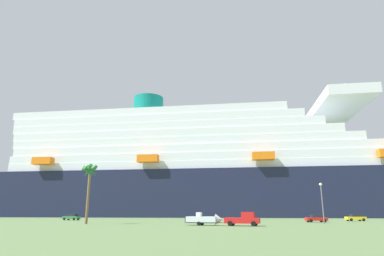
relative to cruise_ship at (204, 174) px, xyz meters
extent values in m
plane|color=#567042|center=(9.06, -45.37, -17.78)|extent=(600.00, 600.00, 0.00)
cube|color=#191E38|center=(2.09, -0.03, -8.83)|extent=(186.11, 42.32, 17.90)
cylinder|color=#191E38|center=(-90.50, 2.22, -8.83)|extent=(38.73, 38.73, 17.90)
cube|color=white|center=(2.09, -0.03, 1.74)|extent=(163.81, 38.75, 3.25)
cube|color=white|center=(-1.61, 0.06, 4.99)|extent=(156.31, 38.33, 3.25)
cube|color=white|center=(-5.32, 0.15, 8.24)|extent=(146.89, 37.50, 3.25)
cube|color=white|center=(-9.02, 0.24, 11.49)|extent=(141.08, 36.56, 3.25)
cube|color=white|center=(-12.72, 0.33, 14.73)|extent=(134.55, 36.05, 3.25)
cube|color=white|center=(-16.43, 0.42, 17.98)|extent=(128.80, 35.27, 3.25)
cube|color=white|center=(-20.13, 0.51, 21.23)|extent=(121.82, 34.79, 3.25)
cube|color=white|center=(-23.84, 0.60, 24.48)|extent=(116.74, 34.02, 3.25)
cube|color=white|center=(57.65, -1.38, 28.10)|extent=(19.53, 42.05, 4.00)
cylinder|color=#0C7266|center=(-25.69, 0.64, 30.90)|extent=(13.94, 13.94, 9.60)
cylinder|color=silver|center=(61.35, -1.47, 32.10)|extent=(0.80, 0.80, 12.00)
cube|color=orange|center=(-63.20, -18.12, 4.02)|extent=(8.08, 3.39, 2.80)
cube|color=orange|center=(-19.99, -19.17, 4.02)|extent=(8.08, 3.39, 2.80)
cube|color=orange|center=(23.22, -20.22, 4.02)|extent=(8.08, 3.39, 2.80)
cube|color=red|center=(12.73, -84.35, -16.93)|extent=(5.89, 3.11, 0.90)
cube|color=red|center=(13.71, -84.56, -16.03)|extent=(2.35, 2.22, 0.90)
cube|color=#26333F|center=(14.37, -84.70, -16.12)|extent=(0.44, 1.66, 0.63)
cylinder|color=black|center=(14.85, -83.78, -17.38)|extent=(0.84, 0.44, 0.80)
cylinder|color=black|center=(14.44, -85.73, -17.38)|extent=(0.84, 0.44, 0.80)
cylinder|color=black|center=(11.18, -83.00, -17.38)|extent=(0.84, 0.44, 0.80)
cylinder|color=black|center=(10.77, -84.96, -17.38)|extent=(0.84, 0.44, 0.80)
cube|color=#595960|center=(6.05, -82.94, -17.31)|extent=(5.93, 2.87, 0.16)
cube|color=#595960|center=(9.35, -83.64, -17.31)|extent=(1.85, 0.50, 0.10)
cylinder|color=black|center=(6.00, -81.95, -17.46)|extent=(0.67, 0.35, 0.64)
cylinder|color=black|center=(5.60, -83.83, -17.46)|extent=(0.67, 0.35, 0.64)
cube|color=silver|center=(6.05, -82.94, -16.78)|extent=(5.46, 2.95, 0.90)
cone|color=silver|center=(8.98, -83.56, -16.78)|extent=(1.53, 1.94, 1.73)
cube|color=silver|center=(5.55, -82.84, -15.98)|extent=(0.99, 1.14, 0.70)
cube|color=black|center=(3.33, -82.37, -16.78)|extent=(0.46, 0.56, 1.10)
cylinder|color=brown|center=(-16.03, -79.20, -12.89)|extent=(0.49, 0.49, 9.78)
cone|color=#287233|center=(-15.63, -79.20, -7.90)|extent=(0.72, 3.03, 2.20)
cone|color=#287233|center=(-15.89, -78.82, -7.90)|extent=(2.85, 1.62, 2.61)
cone|color=#287233|center=(-16.16, -78.82, -7.90)|extent=(3.21, 1.72, 1.73)
cone|color=#287233|center=(-16.42, -79.14, -7.90)|extent=(1.19, 3.22, 1.79)
cone|color=#287233|center=(-16.29, -79.50, -7.90)|extent=(2.56, 2.35, 2.61)
cone|color=#287233|center=(-15.87, -79.57, -7.90)|extent=(2.87, 1.74, 2.55)
sphere|color=#287233|center=(-16.03, -79.20, -8.00)|extent=(1.10, 1.10, 1.10)
cylinder|color=slate|center=(28.28, -73.92, -14.24)|extent=(0.20, 0.20, 7.08)
sphere|color=#F9F2CC|center=(28.28, -73.92, -10.45)|extent=(0.56, 0.56, 0.56)
cube|color=#2D723F|center=(-31.30, -54.30, -17.10)|extent=(4.74, 2.53, 0.70)
cube|color=#1E232D|center=(-31.08, -54.34, -16.48)|extent=(2.76, 2.01, 0.55)
cylinder|color=black|center=(-32.92, -54.92, -17.45)|extent=(0.69, 0.33, 0.66)
cylinder|color=black|center=(-32.61, -53.17, -17.45)|extent=(0.69, 0.33, 0.66)
cylinder|color=black|center=(-29.99, -55.44, -17.45)|extent=(0.69, 0.33, 0.66)
cylinder|color=black|center=(-29.69, -53.69, -17.45)|extent=(0.69, 0.33, 0.66)
cube|color=yellow|center=(40.93, -53.82, -17.10)|extent=(4.74, 2.41, 0.70)
cube|color=#1E232D|center=(41.16, -53.79, -16.48)|extent=(2.74, 1.97, 0.55)
cylinder|color=black|center=(39.56, -54.93, -17.45)|extent=(0.68, 0.30, 0.66)
cylinder|color=black|center=(39.33, -53.10, -17.45)|extent=(0.68, 0.30, 0.66)
cylinder|color=black|center=(42.54, -54.54, -17.45)|extent=(0.68, 0.30, 0.66)
cylinder|color=black|center=(42.30, -52.71, -17.45)|extent=(0.68, 0.30, 0.66)
cube|color=red|center=(29.25, -63.99, -17.10)|extent=(4.64, 2.44, 0.70)
cube|color=#1E232D|center=(29.47, -63.96, -16.48)|extent=(2.67, 2.02, 0.55)
cylinder|color=black|center=(27.91, -65.12, -17.45)|extent=(0.68, 0.30, 0.66)
cylinder|color=black|center=(27.68, -63.20, -17.45)|extent=(0.68, 0.30, 0.66)
cylinder|color=black|center=(30.82, -64.78, -17.45)|extent=(0.68, 0.30, 0.66)
cylinder|color=black|center=(30.60, -62.86, -17.45)|extent=(0.68, 0.30, 0.66)
camera|label=1|loc=(10.97, -139.85, -15.47)|focal=30.51mm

